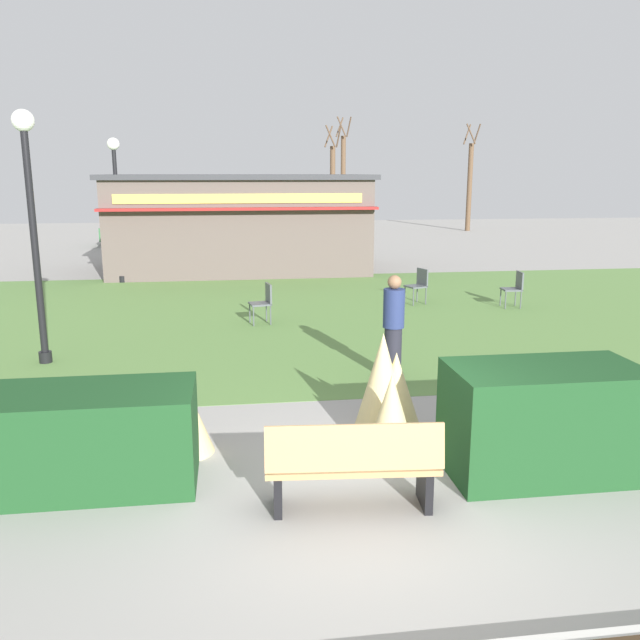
# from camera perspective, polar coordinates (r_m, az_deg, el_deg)

# --- Properties ---
(ground_plane) EXTENTS (80.00, 80.00, 0.00)m
(ground_plane) POSITION_cam_1_polar(r_m,az_deg,el_deg) (6.83, 3.86, -15.77)
(ground_plane) COLOR #999691
(lawn_patch) EXTENTS (36.00, 12.00, 0.01)m
(lawn_patch) POSITION_cam_1_polar(r_m,az_deg,el_deg) (15.36, -3.00, 0.47)
(lawn_patch) COLOR #5B8442
(lawn_patch) RESTS_ON ground_plane
(park_bench) EXTENTS (1.74, 0.66, 0.95)m
(park_bench) POSITION_cam_1_polar(r_m,az_deg,el_deg) (6.51, 2.89, -12.52)
(park_bench) COLOR tan
(park_bench) RESTS_ON ground_plane
(hedge_left) EXTENTS (2.14, 1.10, 1.05)m
(hedge_left) POSITION_cam_1_polar(r_m,az_deg,el_deg) (7.39, -19.23, -9.70)
(hedge_left) COLOR #19421E
(hedge_left) RESTS_ON ground_plane
(hedge_right) EXTENTS (2.08, 1.10, 1.22)m
(hedge_right) POSITION_cam_1_polar(r_m,az_deg,el_deg) (7.63, 18.90, -8.29)
(hedge_right) COLOR #19421E
(hedge_right) RESTS_ON ground_plane
(ornamental_grass_behind_left) EXTENTS (0.67, 0.67, 0.90)m
(ornamental_grass_behind_left) POSITION_cam_1_polar(r_m,az_deg,el_deg) (7.95, -11.71, -8.19)
(ornamental_grass_behind_left) COLOR #D1BC7F
(ornamental_grass_behind_left) RESTS_ON ground_plane
(ornamental_grass_behind_right) EXTENTS (0.62, 0.62, 1.02)m
(ornamental_grass_behind_right) POSITION_cam_1_polar(r_m,az_deg,el_deg) (7.68, 6.24, -8.31)
(ornamental_grass_behind_right) COLOR #D1BC7F
(ornamental_grass_behind_right) RESTS_ON ground_plane
(ornamental_grass_behind_center) EXTENTS (0.72, 0.72, 1.08)m
(ornamental_grass_behind_center) POSITION_cam_1_polar(r_m,az_deg,el_deg) (8.31, 6.60, -6.42)
(ornamental_grass_behind_center) COLOR #D1BC7F
(ornamental_grass_behind_center) RESTS_ON ground_plane
(ornamental_grass_behind_far) EXTENTS (0.76, 0.76, 1.33)m
(ornamental_grass_behind_far) POSITION_cam_1_polar(r_m,az_deg,el_deg) (8.25, 5.47, -5.64)
(ornamental_grass_behind_far) COLOR #D1BC7F
(ornamental_grass_behind_far) RESTS_ON ground_plane
(lamppost_mid) EXTENTS (0.36, 0.36, 4.26)m
(lamppost_mid) POSITION_cam_1_polar(r_m,az_deg,el_deg) (12.05, -23.88, 8.91)
(lamppost_mid) COLOR black
(lamppost_mid) RESTS_ON ground_plane
(lamppost_far) EXTENTS (0.36, 0.36, 4.26)m
(lamppost_far) POSITION_cam_1_polar(r_m,az_deg,el_deg) (20.62, -17.32, 10.53)
(lamppost_far) COLOR black
(lamppost_far) RESTS_ON ground_plane
(food_kiosk) EXTENTS (8.65, 5.16, 3.21)m
(food_kiosk) POSITION_cam_1_polar(r_m,az_deg,el_deg) (22.65, -7.03, 8.45)
(food_kiosk) COLOR #594C47
(food_kiosk) RESTS_ON ground_plane
(cafe_chair_west) EXTENTS (0.51, 0.51, 0.89)m
(cafe_chair_west) POSITION_cam_1_polar(r_m,az_deg,el_deg) (14.41, -4.92, 1.74)
(cafe_chair_west) COLOR #4C5156
(cafe_chair_west) RESTS_ON ground_plane
(cafe_chair_east) EXTENTS (0.56, 0.56, 0.89)m
(cafe_chair_east) POSITION_cam_1_polar(r_m,az_deg,el_deg) (16.78, 8.60, 3.20)
(cafe_chair_east) COLOR #4C5156
(cafe_chair_east) RESTS_ON ground_plane
(cafe_chair_center) EXTENTS (0.47, 0.47, 0.89)m
(cafe_chair_center) POSITION_cam_1_polar(r_m,az_deg,el_deg) (16.83, 16.64, 2.84)
(cafe_chair_center) COLOR #4C5156
(cafe_chair_center) RESTS_ON ground_plane
(person_strolling) EXTENTS (0.34, 0.34, 1.69)m
(person_strolling) POSITION_cam_1_polar(r_m,az_deg,el_deg) (10.48, 6.42, -0.58)
(person_strolling) COLOR #23232D
(person_strolling) RESTS_ON ground_plane
(parked_car_west_slot) EXTENTS (4.24, 2.14, 1.20)m
(parked_car_west_slot) POSITION_cam_1_polar(r_m,az_deg,el_deg) (31.54, -14.75, 7.53)
(parked_car_west_slot) COLOR #2D6638
(parked_car_west_slot) RESTS_ON ground_plane
(parked_car_center_slot) EXTENTS (4.21, 2.09, 1.20)m
(parked_car_center_slot) POSITION_cam_1_polar(r_m,az_deg,el_deg) (31.37, -4.85, 7.87)
(parked_car_center_slot) COLOR #B7BABF
(parked_car_center_slot) RESTS_ON ground_plane
(tree_left_bg) EXTENTS (0.91, 0.96, 6.43)m
(tree_left_bg) POSITION_cam_1_polar(r_m,az_deg,el_deg) (39.14, 2.03, 12.08)
(tree_left_bg) COLOR brown
(tree_left_bg) RESTS_ON ground_plane
(tree_right_bg) EXTENTS (0.91, 0.96, 5.71)m
(tree_right_bg) POSITION_cam_1_polar(r_m,az_deg,el_deg) (35.58, 1.10, 11.45)
(tree_right_bg) COLOR brown
(tree_right_bg) RESTS_ON ground_plane
(tree_center_bg) EXTENTS (0.91, 0.96, 5.96)m
(tree_center_bg) POSITION_cam_1_polar(r_m,az_deg,el_deg) (39.02, 12.91, 11.43)
(tree_center_bg) COLOR brown
(tree_center_bg) RESTS_ON ground_plane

